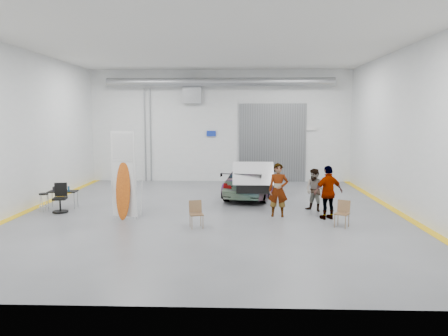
{
  "coord_description": "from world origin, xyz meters",
  "views": [
    {
      "loc": [
        1.01,
        -15.64,
        3.47
      ],
      "look_at": [
        0.42,
        1.28,
        1.5
      ],
      "focal_mm": 35.0,
      "sensor_mm": 36.0,
      "label": 1
    }
  ],
  "objects_px": {
    "person_c": "(328,192)",
    "work_table": "(61,191)",
    "folding_chair_far": "(342,219)",
    "surfboard_display": "(125,182)",
    "folding_chair_near": "(196,220)",
    "person_b": "(315,190)",
    "shop_stool": "(44,203)",
    "person_a": "(278,190)",
    "sedan_car": "(251,181)",
    "office_chair": "(61,200)"
  },
  "relations": [
    {
      "from": "office_chair",
      "to": "folding_chair_near",
      "type": "bearing_deg",
      "value": -32.34
    },
    {
      "from": "sedan_car",
      "to": "shop_stool",
      "type": "relative_size",
      "value": 6.74
    },
    {
      "from": "surfboard_display",
      "to": "folding_chair_near",
      "type": "height_order",
      "value": "surfboard_display"
    },
    {
      "from": "office_chair",
      "to": "surfboard_display",
      "type": "bearing_deg",
      "value": -32.23
    },
    {
      "from": "person_a",
      "to": "folding_chair_far",
      "type": "bearing_deg",
      "value": -30.29
    },
    {
      "from": "surfboard_display",
      "to": "folding_chair_far",
      "type": "height_order",
      "value": "surfboard_display"
    },
    {
      "from": "work_table",
      "to": "person_c",
      "type": "bearing_deg",
      "value": -8.44
    },
    {
      "from": "surfboard_display",
      "to": "shop_stool",
      "type": "xyz_separation_m",
      "value": [
        -3.33,
        1.12,
        -0.95
      ]
    },
    {
      "from": "person_c",
      "to": "folding_chair_far",
      "type": "height_order",
      "value": "person_c"
    },
    {
      "from": "surfboard_display",
      "to": "folding_chair_near",
      "type": "relative_size",
      "value": 3.76
    },
    {
      "from": "person_c",
      "to": "work_table",
      "type": "height_order",
      "value": "person_c"
    },
    {
      "from": "sedan_car",
      "to": "folding_chair_far",
      "type": "relative_size",
      "value": 5.52
    },
    {
      "from": "folding_chair_far",
      "to": "shop_stool",
      "type": "distance_m",
      "value": 10.62
    },
    {
      "from": "folding_chair_far",
      "to": "office_chair",
      "type": "height_order",
      "value": "office_chair"
    },
    {
      "from": "folding_chair_far",
      "to": "shop_stool",
      "type": "relative_size",
      "value": 1.22
    },
    {
      "from": "person_c",
      "to": "folding_chair_far",
      "type": "bearing_deg",
      "value": 80.62
    },
    {
      "from": "folding_chair_far",
      "to": "surfboard_display",
      "type": "bearing_deg",
      "value": -155.8
    },
    {
      "from": "person_b",
      "to": "person_a",
      "type": "bearing_deg",
      "value": -108.33
    },
    {
      "from": "shop_stool",
      "to": "folding_chair_near",
      "type": "bearing_deg",
      "value": -20.15
    },
    {
      "from": "person_a",
      "to": "person_b",
      "type": "distance_m",
      "value": 1.72
    },
    {
      "from": "folding_chair_near",
      "to": "shop_stool",
      "type": "xyz_separation_m",
      "value": [
        -5.85,
        2.15,
        0.08
      ]
    },
    {
      "from": "sedan_car",
      "to": "office_chair",
      "type": "height_order",
      "value": "sedan_car"
    },
    {
      "from": "person_c",
      "to": "surfboard_display",
      "type": "distance_m",
      "value": 6.92
    },
    {
      "from": "sedan_car",
      "to": "work_table",
      "type": "distance_m",
      "value": 7.82
    },
    {
      "from": "folding_chair_far",
      "to": "office_chair",
      "type": "relative_size",
      "value": 0.8
    },
    {
      "from": "person_b",
      "to": "person_c",
      "type": "height_order",
      "value": "person_c"
    },
    {
      "from": "sedan_car",
      "to": "folding_chair_near",
      "type": "height_order",
      "value": "sedan_car"
    },
    {
      "from": "folding_chair_far",
      "to": "office_chair",
      "type": "xyz_separation_m",
      "value": [
        -9.8,
        1.86,
        0.2
      ]
    },
    {
      "from": "folding_chair_far",
      "to": "person_a",
      "type": "bearing_deg",
      "value": 172.89
    },
    {
      "from": "surfboard_display",
      "to": "sedan_car",
      "type": "bearing_deg",
      "value": 58.79
    },
    {
      "from": "person_c",
      "to": "folding_chair_far",
      "type": "distance_m",
      "value": 1.31
    },
    {
      "from": "person_b",
      "to": "folding_chair_near",
      "type": "xyz_separation_m",
      "value": [
        -4.15,
        -2.62,
        -0.53
      ]
    },
    {
      "from": "person_a",
      "to": "sedan_car",
      "type": "bearing_deg",
      "value": 109.71
    },
    {
      "from": "surfboard_display",
      "to": "shop_stool",
      "type": "relative_size",
      "value": 4.61
    },
    {
      "from": "folding_chair_near",
      "to": "person_a",
      "type": "bearing_deg",
      "value": 15.66
    },
    {
      "from": "surfboard_display",
      "to": "folding_chair_near",
      "type": "xyz_separation_m",
      "value": [
        2.52,
        -1.02,
        -1.03
      ]
    },
    {
      "from": "person_a",
      "to": "shop_stool",
      "type": "height_order",
      "value": "person_a"
    },
    {
      "from": "person_a",
      "to": "surfboard_display",
      "type": "relative_size",
      "value": 0.59
    },
    {
      "from": "person_b",
      "to": "office_chair",
      "type": "height_order",
      "value": "person_b"
    },
    {
      "from": "work_table",
      "to": "office_chair",
      "type": "height_order",
      "value": "office_chair"
    },
    {
      "from": "person_b",
      "to": "surfboard_display",
      "type": "bearing_deg",
      "value": -127.84
    },
    {
      "from": "person_c",
      "to": "folding_chair_near",
      "type": "distance_m",
      "value": 4.64
    },
    {
      "from": "folding_chair_near",
      "to": "work_table",
      "type": "xyz_separation_m",
      "value": [
        -5.46,
        2.81,
        0.4
      ]
    },
    {
      "from": "person_c",
      "to": "office_chair",
      "type": "distance_m",
      "value": 9.63
    },
    {
      "from": "sedan_car",
      "to": "person_a",
      "type": "xyz_separation_m",
      "value": [
        0.85,
        -3.85,
        0.26
      ]
    },
    {
      "from": "sedan_car",
      "to": "folding_chair_far",
      "type": "bearing_deg",
      "value": 129.22
    },
    {
      "from": "folding_chair_near",
      "to": "office_chair",
      "type": "bearing_deg",
      "value": 141.81
    },
    {
      "from": "surfboard_display",
      "to": "work_table",
      "type": "relative_size",
      "value": 2.92
    },
    {
      "from": "person_b",
      "to": "surfboard_display",
      "type": "relative_size",
      "value": 0.5
    },
    {
      "from": "person_b",
      "to": "folding_chair_far",
      "type": "relative_size",
      "value": 1.87
    }
  ]
}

